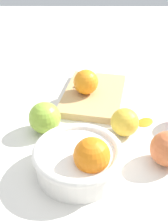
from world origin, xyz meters
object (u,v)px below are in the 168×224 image
Objects in this scene: cutting_board at (93,95)px; bowl at (80,159)px; orange_on_board at (86,82)px; apple_front_left at (168,149)px; knife at (86,78)px; apple_mid_left at (125,122)px; apple_back_center at (45,118)px.

bowl is at bearing 173.47° from cutting_board.
apple_front_left is at bearing -146.55° from orange_on_board.
knife is (0.08, -0.00, -0.03)m from orange_on_board.
knife is 2.02× the size of apple_mid_left.
orange_on_board is 0.51× the size of knife.
cutting_board is at bearing -163.60° from knife.
bowl is 2.70× the size of apple_mid_left.
apple_front_left is at bearing -153.25° from knife.
cutting_board is at bearing 29.38° from apple_front_left.
apple_front_left is (-0.28, -0.18, -0.02)m from orange_on_board.
apple_back_center is at bearing 86.89° from apple_mid_left.
apple_front_left reaches higher than cutting_board.
cutting_board is 0.08m from knife.
bowl is at bearing 178.13° from knife.
knife is (0.08, 0.02, 0.02)m from cutting_board.
knife is at bearing -1.87° from bowl.
cutting_board is 3.13× the size of apple_back_center.
apple_back_center is at bearing 146.57° from orange_on_board.
knife is 1.82× the size of apple_front_left.
bowl is at bearing 100.12° from apple_front_left.
bowl reaches higher than apple_back_center.
bowl is 2.64× the size of orange_on_board.
apple_mid_left is at bearing -156.98° from cutting_board.
bowl is at bearing -148.57° from apple_back_center.
cutting_board is 3.21× the size of apple_front_left.
apple_front_left is (-0.36, -0.18, 0.01)m from knife.
bowl is 2.38× the size of apple_back_center.
orange_on_board is 1.02× the size of apple_mid_left.
bowl is 0.18m from apple_back_center.
apple_back_center is at bearing 142.05° from cutting_board.
apple_back_center is (0.15, 0.09, -0.00)m from bowl.
cutting_board is 0.19m from apple_mid_left.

